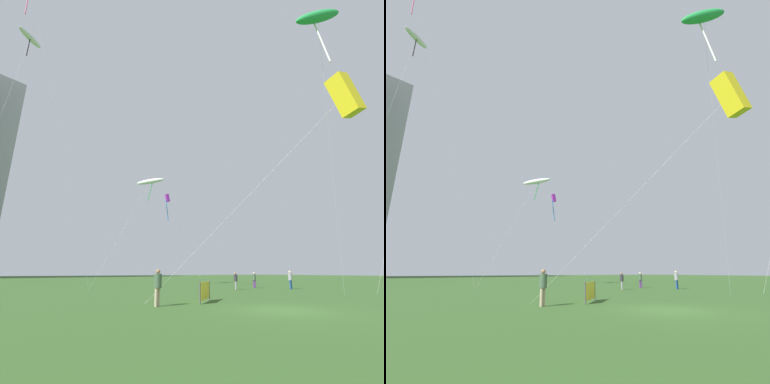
{
  "view_description": "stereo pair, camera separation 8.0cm",
  "coord_description": "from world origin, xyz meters",
  "views": [
    {
      "loc": [
        -10.57,
        -9.44,
        1.68
      ],
      "look_at": [
        2.92,
        13.26,
        9.41
      ],
      "focal_mm": 25.64,
      "sensor_mm": 36.0,
      "label": 1
    },
    {
      "loc": [
        -10.5,
        -9.48,
        1.68
      ],
      "look_at": [
        2.92,
        13.26,
        9.41
      ],
      "focal_mm": 25.64,
      "sensor_mm": 36.0,
      "label": 2
    }
  ],
  "objects": [
    {
      "name": "ground",
      "position": [
        0.0,
        0.0,
        0.0
      ],
      "size": [
        280.0,
        280.0,
        0.0
      ],
      "primitive_type": "plane",
      "color": "#335623"
    },
    {
      "name": "kite_flying_4",
      "position": [
        2.37,
        -3.05,
        10.41
      ],
      "size": [
        7.76,
        9.28,
        11.64
      ],
      "color": "silver",
      "rests_on": "ground"
    },
    {
      "name": "kite_flying_1",
      "position": [
        3.15,
        -1.91,
        17.12
      ],
      "size": [
        8.31,
        5.91,
        18.2
      ],
      "color": "silver",
      "rests_on": "ground"
    },
    {
      "name": "person_standing_0",
      "position": [
        13.41,
        10.95,
        1.05
      ],
      "size": [
        0.4,
        0.4,
        1.82
      ],
      "rotation": [
        0.0,
        0.0,
        3.4
      ],
      "color": "#1E478C",
      "rests_on": "ground"
    },
    {
      "name": "person_standing_2",
      "position": [
        11.88,
        14.68,
        0.97
      ],
      "size": [
        0.37,
        0.37,
        1.67
      ],
      "rotation": [
        0.0,
        0.0,
        5.23
      ],
      "color": "#593372",
      "rests_on": "ground"
    },
    {
      "name": "kite_flying_5",
      "position": [
        -13.82,
        22.99,
        28.55
      ],
      "size": [
        3.23,
        7.73,
        28.96
      ],
      "color": "silver",
      "rests_on": "ground"
    },
    {
      "name": "kite_flying_3",
      "position": [
        4.06,
        27.45,
        14.81
      ],
      "size": [
        9.71,
        3.96,
        15.52
      ],
      "color": "silver",
      "rests_on": "ground"
    },
    {
      "name": "event_banner",
      "position": [
        -1.2,
        4.85,
        0.63
      ],
      "size": [
        1.8,
        1.72,
        1.17
      ],
      "color": "#4C4C4C",
      "rests_on": "ground"
    },
    {
      "name": "person_standing_4",
      "position": [
        7.77,
        12.92,
        0.96
      ],
      "size": [
        0.37,
        0.37,
        1.66
      ],
      "rotation": [
        0.0,
        0.0,
        4.02
      ],
      "color": "gray",
      "rests_on": "ground"
    },
    {
      "name": "person_standing_3",
      "position": [
        -4.44,
        4.36,
        1.06
      ],
      "size": [
        0.41,
        0.41,
        1.84
      ],
      "rotation": [
        0.0,
        0.0,
        3.63
      ],
      "color": "tan",
      "rests_on": "ground"
    },
    {
      "name": "kite_flying_6",
      "position": [
        6.64,
        26.74,
        12.17
      ],
      "size": [
        6.64,
        0.47,
        13.04
      ],
      "color": "silver",
      "rests_on": "ground"
    }
  ]
}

